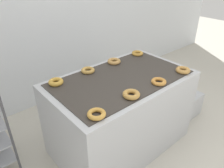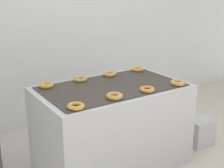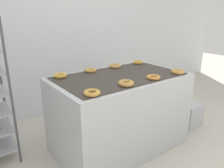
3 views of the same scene
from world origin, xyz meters
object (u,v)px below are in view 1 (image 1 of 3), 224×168
(fryer_machine, at_px, (121,113))
(donut_near_midright, at_px, (159,82))
(glaze_bin, at_px, (188,103))
(donut_far_midleft, at_px, (88,70))
(donut_far_right, at_px, (137,53))
(donut_far_left, at_px, (56,82))
(donut_near_midleft, at_px, (131,94))
(donut_near_left, at_px, (97,114))
(donut_near_right, at_px, (183,70))
(donut_far_midright, at_px, (114,61))

(fryer_machine, height_order, donut_near_midright, donut_near_midright)
(glaze_bin, height_order, donut_far_midleft, donut_far_midleft)
(donut_far_right, bearing_deg, donut_far_midleft, 179.63)
(donut_far_left, height_order, donut_far_midleft, donut_far_left)
(glaze_bin, relative_size, donut_near_midleft, 2.13)
(donut_near_left, xyz_separation_m, donut_far_left, (0.01, 0.65, 0.00))
(donut_near_left, bearing_deg, donut_near_midright, 1.06)
(glaze_bin, height_order, donut_near_right, donut_near_right)
(donut_near_midleft, bearing_deg, glaze_bin, 5.44)
(fryer_machine, height_order, donut_far_midleft, donut_far_midleft)
(donut_near_midleft, distance_m, donut_near_right, 0.76)
(donut_near_left, distance_m, donut_far_left, 0.65)
(donut_far_midright, bearing_deg, donut_far_left, -179.69)
(glaze_bin, xyz_separation_m, donut_near_midright, (-0.93, -0.13, 0.74))
(donut_far_left, distance_m, donut_far_midleft, 0.38)
(fryer_machine, distance_m, donut_far_midleft, 0.60)
(donut_near_left, relative_size, donut_far_right, 1.02)
(fryer_machine, height_order, donut_near_right, donut_near_right)
(donut_near_midleft, xyz_separation_m, donut_far_midleft, (-0.01, 0.64, -0.00))
(fryer_machine, height_order, donut_far_midright, donut_far_midright)
(donut_near_left, bearing_deg, donut_far_midright, 41.12)
(donut_near_right, bearing_deg, donut_near_left, -179.83)
(glaze_bin, height_order, donut_far_left, donut_far_left)
(glaze_bin, distance_m, donut_near_right, 0.93)
(fryer_machine, relative_size, glaze_bin, 4.57)
(donut_far_left, bearing_deg, donut_far_midleft, 1.40)
(donut_far_right, bearing_deg, donut_near_midright, -120.58)
(donut_far_right, bearing_deg, donut_near_right, -89.07)
(donut_far_midright, bearing_deg, donut_near_right, -58.36)
(donut_far_midleft, height_order, donut_far_right, donut_far_midleft)
(donut_near_midright, relative_size, donut_near_right, 0.96)
(donut_near_midleft, xyz_separation_m, donut_far_left, (-0.39, 0.63, -0.00))
(glaze_bin, relative_size, donut_near_midright, 2.25)
(donut_far_midleft, height_order, donut_far_midright, donut_far_midright)
(donut_far_left, relative_size, donut_far_midleft, 0.99)
(donut_near_midleft, bearing_deg, donut_far_left, 121.64)
(donut_near_right, height_order, donut_far_left, same)
(fryer_machine, distance_m, donut_near_midleft, 0.59)
(donut_near_left, distance_m, donut_far_midleft, 0.77)
(donut_far_right, bearing_deg, glaze_bin, -42.78)
(fryer_machine, xyz_separation_m, donut_near_midleft, (-0.18, -0.31, 0.47))
(donut_near_right, distance_m, donut_far_midleft, 1.01)
(donut_near_midright, xyz_separation_m, donut_far_right, (0.38, 0.64, 0.00))
(glaze_bin, distance_m, donut_near_left, 1.86)
(donut_near_midleft, distance_m, donut_far_midright, 0.73)
(donut_near_midleft, bearing_deg, donut_near_right, -1.30)
(donut_near_midleft, xyz_separation_m, donut_far_right, (0.75, 0.63, -0.00))
(donut_near_right, bearing_deg, glaze_bin, 14.60)
(donut_near_left, height_order, donut_far_right, donut_far_right)
(donut_near_left, height_order, donut_near_midleft, donut_near_midleft)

